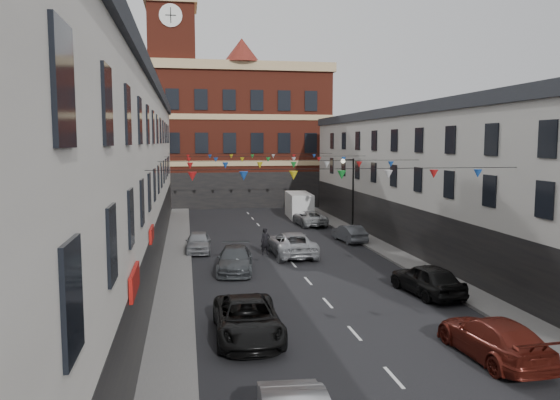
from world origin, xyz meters
TOP-DOWN VIEW (x-y plane):
  - ground at (0.00, 0.00)m, footprint 160.00×160.00m
  - pavement_left at (-6.90, 2.00)m, footprint 1.80×64.00m
  - pavement_right at (6.90, 2.00)m, footprint 1.80×64.00m
  - terrace_left at (-11.78, 1.00)m, footprint 8.40×56.00m
  - terrace_right at (11.78, 1.00)m, footprint 8.40×56.00m
  - civic_building at (0.00, 37.95)m, footprint 20.60×13.30m
  - clock_tower at (-7.50, 35.00)m, footprint 5.60×5.60m
  - distant_hill at (-4.00, 62.00)m, footprint 40.00×14.00m
  - street_lamp at (6.55, 14.00)m, footprint 1.10×0.36m
  - car_left_c at (-4.08, -7.78)m, footprint 2.47×5.24m
  - car_left_d at (-3.60, 2.77)m, footprint 2.51×4.98m
  - car_left_e at (-5.50, 8.70)m, footprint 1.82×4.12m
  - car_right_c at (3.86, -11.12)m, footprint 2.24×4.98m
  - car_right_d at (5.01, -3.52)m, footprint 2.41×4.71m
  - car_right_e at (5.50, 10.64)m, footprint 1.77×3.97m
  - car_right_f at (4.39, 18.80)m, footprint 2.45×4.92m
  - moving_car at (0.38, 6.53)m, footprint 2.65×5.62m
  - white_van at (4.51, 23.91)m, footprint 2.38×5.53m
  - pedestrian at (-1.24, 7.08)m, footprint 0.70×0.52m

SIDE VIEW (x-z plane):
  - ground at x=0.00m, z-range 0.00..0.00m
  - pavement_left at x=-6.90m, z-range 0.00..0.15m
  - pavement_right at x=6.90m, z-range 0.00..0.15m
  - car_right_e at x=5.50m, z-range 0.00..1.27m
  - car_right_f at x=4.39m, z-range 0.00..1.34m
  - car_left_e at x=-5.50m, z-range 0.00..1.38m
  - car_left_d at x=-3.60m, z-range 0.00..1.39m
  - car_right_c at x=3.86m, z-range 0.00..1.42m
  - car_left_c at x=-4.08m, z-range 0.00..1.45m
  - car_right_d at x=5.01m, z-range 0.00..1.54m
  - moving_car at x=0.38m, z-range 0.00..1.55m
  - pedestrian at x=-1.24m, z-range 0.00..1.76m
  - white_van at x=4.51m, z-range 0.00..2.40m
  - street_lamp at x=6.55m, z-range 0.90..6.90m
  - terrace_right at x=11.78m, z-range 0.00..9.70m
  - distant_hill at x=-4.00m, z-range 0.00..10.00m
  - terrace_left at x=-11.78m, z-range 0.00..10.70m
  - civic_building at x=0.00m, z-range -1.11..17.39m
  - clock_tower at x=-7.50m, z-range -0.07..29.93m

